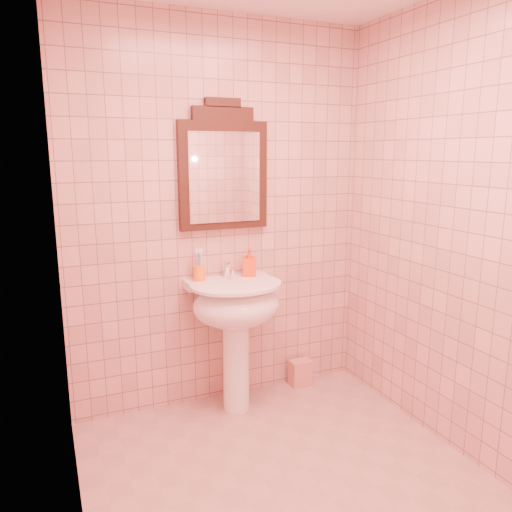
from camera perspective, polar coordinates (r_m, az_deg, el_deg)
name	(u,v)px	position (r m, az deg, el deg)	size (l,w,h in m)	color
floor	(296,490)	(2.78, 4.63, -25.14)	(2.20, 2.20, 0.00)	tan
back_wall	(220,217)	(3.26, -4.08, 4.43)	(2.00, 0.02, 2.50)	#DAA098
pedestal_sink	(236,314)	(3.18, -2.30, -6.61)	(0.58, 0.58, 0.86)	white
faucet	(228,269)	(3.23, -3.20, -1.55)	(0.04, 0.16, 0.11)	white
mirror	(223,170)	(3.21, -3.74, 9.79)	(0.58, 0.06, 0.81)	black
toothbrush_cup	(199,273)	(3.19, -6.50, -1.93)	(0.08, 0.08, 0.18)	orange
soap_dispenser	(249,262)	(3.28, -0.76, -0.73)	(0.08, 0.09, 0.19)	#E54413
towel	(300,373)	(3.73, 5.10, -13.14)	(0.15, 0.10, 0.19)	tan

